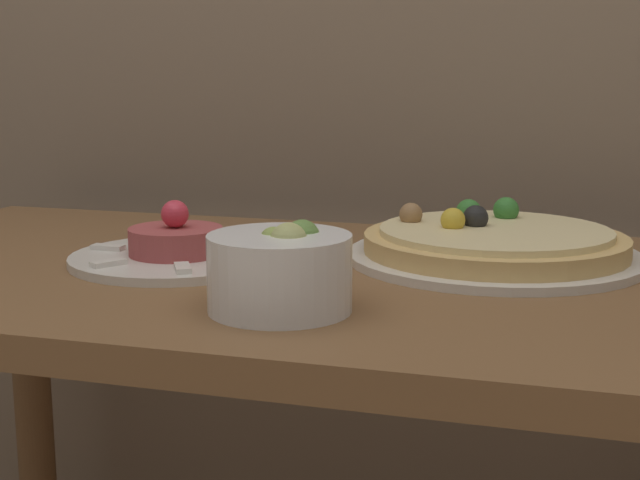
% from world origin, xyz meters
% --- Properties ---
extents(dining_table, '(1.16, 0.63, 0.78)m').
position_xyz_m(dining_table, '(0.00, 0.31, 0.65)').
color(dining_table, brown).
rests_on(dining_table, ground_plane).
extents(pizza_plate, '(0.35, 0.35, 0.07)m').
position_xyz_m(pizza_plate, '(0.23, 0.42, 0.80)').
color(pizza_plate, silver).
rests_on(pizza_plate, dining_table).
extents(tartare_plate, '(0.25, 0.25, 0.07)m').
position_xyz_m(tartare_plate, '(-0.12, 0.31, 0.80)').
color(tartare_plate, silver).
rests_on(tartare_plate, dining_table).
extents(small_bowl, '(0.14, 0.14, 0.09)m').
position_xyz_m(small_bowl, '(0.06, 0.14, 0.82)').
color(small_bowl, white).
rests_on(small_bowl, dining_table).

